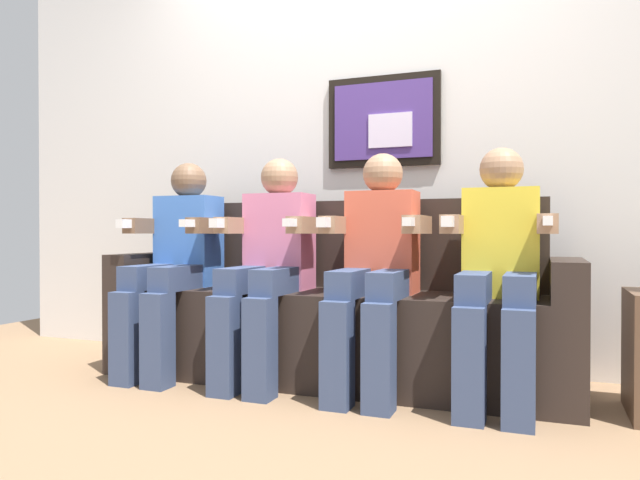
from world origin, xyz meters
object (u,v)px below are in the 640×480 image
(couch, at_px, (333,317))
(person_left_center, at_px, (269,259))
(person_leftmost, at_px, (176,257))
(person_right_center, at_px, (376,261))
(person_rightmost, at_px, (499,263))

(couch, xyz_separation_m, person_left_center, (-0.27, -0.17, 0.29))
(person_leftmost, bearing_deg, person_left_center, 0.00)
(person_right_center, bearing_deg, person_rightmost, 0.00)
(couch, relative_size, person_left_center, 2.07)
(couch, height_order, person_right_center, person_right_center)
(person_leftmost, distance_m, person_left_center, 0.54)
(person_right_center, bearing_deg, couch, 147.98)
(person_left_center, bearing_deg, person_right_center, 0.00)
(person_leftmost, bearing_deg, person_rightmost, 0.00)
(couch, bearing_deg, person_right_center, -32.02)
(person_right_center, bearing_deg, person_left_center, 180.00)
(person_left_center, distance_m, person_right_center, 0.54)
(person_leftmost, bearing_deg, couch, 11.77)
(person_leftmost, height_order, person_right_center, same)
(person_right_center, height_order, person_rightmost, same)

